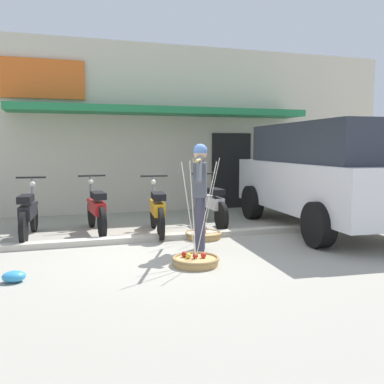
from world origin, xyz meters
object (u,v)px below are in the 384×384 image
Objects in this scene: fruit_vendor at (200,189)px; fruit_basket_left_side at (196,260)px; motorcycle_second_in_row at (96,209)px; motorcycle_end_of_row at (211,205)px; fruit_basket_right_side at (203,234)px; motorcycle_third_in_row at (157,210)px; parked_truck at (326,173)px; plastic_litter_bag at (14,277)px; motorcycle_nearest_shop at (28,214)px.

fruit_basket_left_side is (-0.34, -0.81, -0.91)m from fruit_vendor.
motorcycle_second_in_row is 2.33m from motorcycle_end_of_row.
motorcycle_third_in_row is (-0.70, 0.65, 0.38)m from fruit_basket_right_side.
motorcycle_third_in_row is (1.08, -0.45, 0.00)m from motorcycle_second_in_row.
fruit_basket_left_side reaches higher than motorcycle_second_in_row.
fruit_basket_left_side is at bearing -152.11° from parked_truck.
fruit_basket_left_side is 5.18× the size of plastic_litter_bag.
motorcycle_second_in_row is at bearing 7.26° from motorcycle_nearest_shop.
motorcycle_nearest_shop and motorcycle_second_in_row have the same top height.
parked_truck reaches higher than motorcycle_nearest_shop.
motorcycle_end_of_row is 0.37× the size of parked_truck.
plastic_litter_bag is at bearing -162.44° from parked_truck.
parked_truck is 17.58× the size of plastic_litter_bag.
motorcycle_second_in_row is 6.50× the size of plastic_litter_bag.
fruit_vendor reaches higher than plastic_litter_bag.
motorcycle_end_of_row is 4.54m from plastic_litter_bag.
plastic_litter_bag is (-0.04, -2.62, -0.38)m from motorcycle_nearest_shop.
motorcycle_third_in_row is at bearing 44.86° from plastic_litter_bag.
motorcycle_second_in_row is at bearing 127.06° from fruit_vendor.
fruit_vendor is at bearing 67.25° from fruit_basket_left_side.
motorcycle_second_in_row is at bearing 65.73° from plastic_litter_bag.
fruit_basket_right_side is at bearing -116.61° from motorcycle_end_of_row.
motorcycle_second_in_row reaches higher than plastic_litter_bag.
fruit_vendor reaches higher than motorcycle_third_in_row.
motorcycle_second_in_row is at bearing 148.34° from fruit_basket_right_side.
fruit_basket_left_side is 0.80× the size of motorcycle_second_in_row.
fruit_vendor is 0.93× the size of motorcycle_second_in_row.
motorcycle_second_in_row and motorcycle_third_in_row have the same top height.
motorcycle_second_in_row is 4.55m from parked_truck.
plastic_litter_bag is at bearing -178.87° from fruit_basket_left_side.
fruit_basket_left_side is 3.48m from motorcycle_nearest_shop.
motorcycle_nearest_shop and motorcycle_end_of_row have the same top height.
plastic_litter_bag is (-3.03, -1.67, -0.00)m from fruit_basket_right_side.
fruit_basket_right_side is at bearing 28.87° from plastic_litter_bag.
fruit_basket_right_side is 5.18× the size of plastic_litter_bag.
motorcycle_second_in_row is at bearing 157.25° from motorcycle_third_in_row.
motorcycle_third_in_row reaches higher than plastic_litter_bag.
fruit_vendor is 0.34× the size of parked_truck.
motorcycle_nearest_shop is 0.37× the size of parked_truck.
fruit_basket_left_side reaches higher than plastic_litter_bag.
plastic_litter_bag is (-2.36, -0.05, -0.00)m from fruit_basket_left_side.
fruit_vendor reaches higher than motorcycle_end_of_row.
motorcycle_second_in_row is 1.00× the size of motorcycle_third_in_row.
fruit_basket_right_side is 0.80× the size of motorcycle_third_in_row.
fruit_basket_right_side is at bearing 67.37° from fruit_basket_left_side.
motorcycle_nearest_shop is at bearing -177.69° from motorcycle_end_of_row.
motorcycle_nearest_shop is at bearing 171.54° from parked_truck.
fruit_basket_right_side reaches higher than motorcycle_third_in_row.
parked_truck is (4.39, -0.99, 0.68)m from motorcycle_second_in_row.
motorcycle_second_in_row is at bearing 167.34° from parked_truck.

